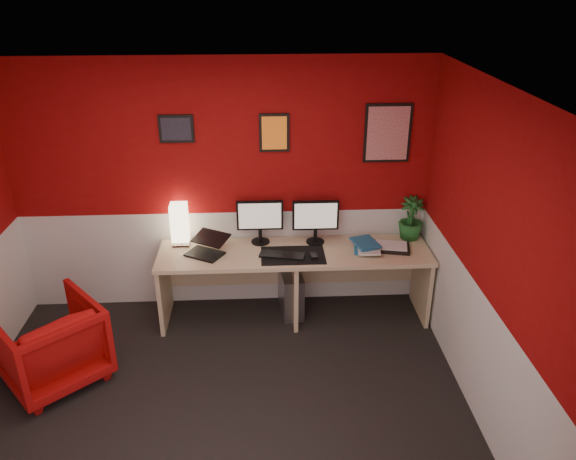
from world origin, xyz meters
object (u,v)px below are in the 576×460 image
Objects in this scene: zen_tray at (391,247)px; pc_tower at (291,292)px; monitor_left at (260,215)px; desk at (294,284)px; potted_plant at (411,219)px; armchair at (50,344)px; shoji_lamp at (180,225)px; laptop at (204,244)px; monitor_right at (316,215)px.

pc_tower is (-0.96, 0.08, -0.52)m from zen_tray.
desk is at bearing -32.59° from monitor_left.
potted_plant is (0.23, 0.22, 0.20)m from zen_tray.
armchair is at bearing -161.97° from potted_plant.
monitor_left reaches higher than potted_plant.
armchair is (-0.99, -1.05, -0.58)m from shoji_lamp.
laptop is at bearing -178.04° from pc_tower.
armchair is at bearing -133.27° from shoji_lamp.
shoji_lamp is 0.89× the size of pc_tower.
shoji_lamp is 0.51× the size of armchair.
shoji_lamp is 1.29m from pc_tower.
armchair is (-2.06, -0.92, 0.13)m from pc_tower.
armchair is at bearing -156.19° from monitor_right.
monitor_right is at bearing -177.44° from potted_plant.
pc_tower is (-0.03, 0.08, -0.14)m from desk.
armchair is at bearing -158.16° from desk.
monitor_right is 0.79m from zen_tray.
shoji_lamp is 2.05m from zen_tray.
shoji_lamp is 1.21× the size of laptop.
pc_tower is (0.29, -0.12, -0.80)m from monitor_left.
monitor_left is at bearing -179.43° from potted_plant.
potted_plant is at bearing 0.57° from monitor_left.
potted_plant is at bearing 2.56° from monitor_right.
shoji_lamp is 1.32m from monitor_right.
zen_tray is at bearing 154.80° from armchair.
monitor_left is at bearing 177.06° from monitor_right.
laptop reaches higher than pc_tower.
monitor_left is at bearing 169.85° from armchair.
monitor_right is at bearing 15.17° from pc_tower.
armchair is (-1.77, -1.04, -0.67)m from monitor_left.
monitor_right reaches higher than laptop.
potted_plant is 3.47m from armchair.
pc_tower is (-1.19, -0.14, -0.72)m from potted_plant.
shoji_lamp is 0.78m from monitor_left.
pc_tower is at bearing -6.94° from shoji_lamp.
potted_plant reaches higher than zen_tray.
monitor_left reaches higher than armchair.
monitor_right is at bearing -2.94° from monitor_left.
desk is 0.17m from pc_tower.
pc_tower is 0.58× the size of armchair.
monitor_left is (-0.32, 0.21, 0.66)m from desk.
desk is 7.43× the size of zen_tray.
monitor_right is at bearing 41.35° from laptop.
monitor_right reaches higher than shoji_lamp.
desk is 4.48× the size of monitor_right.
armchair reaches higher than pc_tower.
shoji_lamp is at bearing -179.82° from potted_plant.
potted_plant is at bearing 37.33° from laptop.
laptop is 0.57× the size of monitor_right.
desk is 1.01m from zen_tray.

